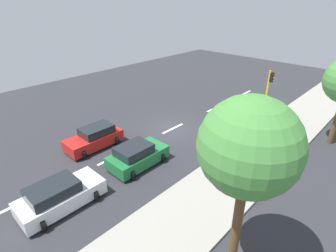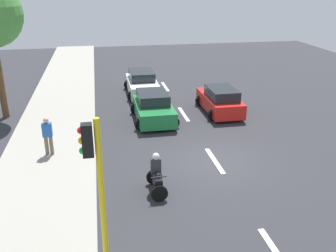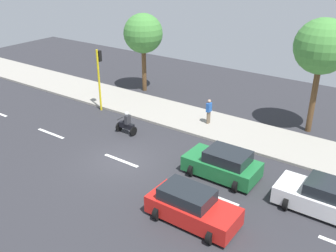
# 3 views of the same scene
# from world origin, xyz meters

# --- Properties ---
(ground_plane) EXTENTS (40.00, 60.00, 0.10)m
(ground_plane) POSITION_xyz_m (0.00, 0.00, -0.05)
(ground_plane) COLOR #2D2D33
(sidewalk) EXTENTS (4.00, 60.00, 0.15)m
(sidewalk) POSITION_xyz_m (7.00, 0.00, 0.07)
(sidewalk) COLOR #9E998E
(sidewalk) RESTS_ON ground
(lane_stripe_north) EXTENTS (0.20, 2.40, 0.01)m
(lane_stripe_north) POSITION_xyz_m (0.00, -6.00, 0.01)
(lane_stripe_north) COLOR white
(lane_stripe_north) RESTS_ON ground
(lane_stripe_mid) EXTENTS (0.20, 2.40, 0.01)m
(lane_stripe_mid) POSITION_xyz_m (0.00, 0.00, 0.01)
(lane_stripe_mid) COLOR white
(lane_stripe_mid) RESTS_ON ground
(lane_stripe_south) EXTENTS (0.20, 2.40, 0.01)m
(lane_stripe_south) POSITION_xyz_m (0.00, 6.00, 0.01)
(lane_stripe_south) COLOR white
(lane_stripe_south) RESTS_ON ground
(car_green) EXTENTS (2.32, 3.83, 1.52)m
(car_green) POSITION_xyz_m (1.84, -5.38, 0.71)
(car_green) COLOR #1E7238
(car_green) RESTS_ON ground
(car_red) EXTENTS (2.16, 3.99, 1.52)m
(car_red) POSITION_xyz_m (-2.13, -5.95, 0.71)
(car_red) COLOR red
(car_red) RESTS_ON ground
(car_white) EXTENTS (2.27, 4.23, 1.52)m
(car_white) POSITION_xyz_m (1.83, -10.53, 0.71)
(car_white) COLOR white
(car_white) RESTS_ON ground
(motorcycle) EXTENTS (0.60, 1.30, 1.53)m
(motorcycle) POSITION_xyz_m (2.84, 2.03, 0.64)
(motorcycle) COLOR black
(motorcycle) RESTS_ON ground
(pedestrian_near_signal) EXTENTS (0.40, 0.24, 1.69)m
(pedestrian_near_signal) POSITION_xyz_m (6.95, -1.63, 1.06)
(pedestrian_near_signal) COLOR #72604C
(pedestrian_near_signal) RESTS_ON sidewalk
(traffic_light_corner) EXTENTS (0.49, 0.24, 4.50)m
(traffic_light_corner) POSITION_xyz_m (4.85, 6.14, 2.93)
(traffic_light_corner) COLOR yellow
(traffic_light_corner) RESTS_ON ground
(street_tree_center) EXTENTS (3.34, 3.34, 7.22)m
(street_tree_center) POSITION_xyz_m (9.92, -7.39, 5.50)
(street_tree_center) COLOR brown
(street_tree_center) RESTS_ON ground
(street_tree_south) EXTENTS (3.12, 3.12, 6.31)m
(street_tree_south) POSITION_xyz_m (10.02, 6.23, 4.70)
(street_tree_south) COLOR brown
(street_tree_south) RESTS_ON ground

